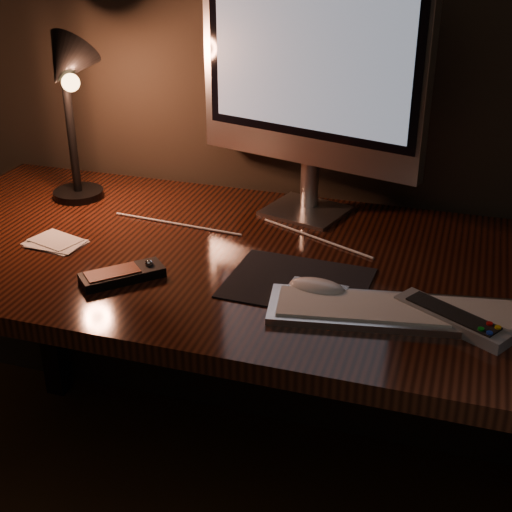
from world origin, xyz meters
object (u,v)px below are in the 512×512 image
(desk, at_px, (255,293))
(keyboard, at_px, (399,311))
(desk_lamp, at_px, (68,89))
(monitor, at_px, (310,68))
(mouse, at_px, (317,290))
(media_remote, at_px, (122,275))
(tv_remote, at_px, (452,319))

(desk, xyz_separation_m, keyboard, (0.34, -0.22, 0.14))
(desk_lamp, bearing_deg, monitor, -1.03)
(mouse, bearing_deg, media_remote, -167.04)
(desk, height_order, desk_lamp, desk_lamp)
(monitor, height_order, keyboard, monitor)
(keyboard, bearing_deg, desk_lamp, 149.79)
(tv_remote, bearing_deg, desk_lamp, -167.89)
(desk, distance_m, desk_lamp, 0.64)
(keyboard, relative_size, mouse, 4.28)
(mouse, height_order, desk_lamp, desk_lamp)
(desk, xyz_separation_m, tv_remote, (0.44, -0.23, 0.14))
(mouse, xyz_separation_m, tv_remote, (0.25, -0.03, 0.00))
(media_remote, relative_size, tv_remote, 0.74)
(monitor, bearing_deg, media_remote, -105.25)
(media_remote, bearing_deg, tv_remote, -43.06)
(monitor, distance_m, tv_remote, 0.65)
(desk, bearing_deg, tv_remote, -27.36)
(monitor, relative_size, mouse, 5.29)
(desk, height_order, keyboard, keyboard)
(keyboard, distance_m, desk_lamp, 0.92)
(keyboard, xyz_separation_m, tv_remote, (0.09, -0.00, 0.00))
(mouse, height_order, tv_remote, tv_remote)
(desk, height_order, media_remote, media_remote)
(media_remote, height_order, desk_lamp, desk_lamp)
(keyboard, distance_m, mouse, 0.16)
(desk_lamp, bearing_deg, media_remote, -61.61)
(keyboard, relative_size, media_remote, 2.98)
(desk, relative_size, desk_lamp, 3.78)
(tv_remote, distance_m, desk_lamp, 1.01)
(monitor, height_order, tv_remote, monitor)
(mouse, bearing_deg, tv_remote, -3.15)
(desk, bearing_deg, mouse, -46.13)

